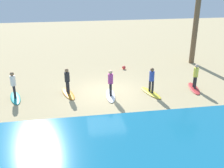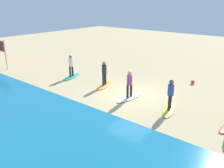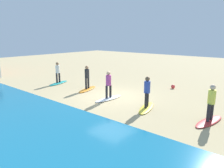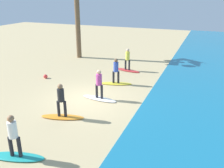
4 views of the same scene
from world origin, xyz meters
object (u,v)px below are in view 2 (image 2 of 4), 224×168
object	(u,v)px
surfboard_teal	(72,77)
surfer_teal	(71,64)
surfer_yellow	(171,92)
surfer_orange	(104,71)
surfboard_yellow	(169,110)
surfboard_white	(129,98)
surfer_white	(130,82)
beach_ball	(193,82)
surfboard_orange	(104,85)

from	to	relation	value
surfboard_teal	surfer_teal	distance (m)	0.99
surfer_yellow	surfer_orange	bearing A→B (deg)	-7.91
surfboard_yellow	surfboard_white	size ratio (longest dim) A/B	1.00
surfer_yellow	surfboard_teal	xyz separation A→B (m)	(8.49, -0.61, -0.99)
surfer_white	beach_ball	bearing A→B (deg)	-110.62
surfboard_yellow	surfer_white	bearing A→B (deg)	-106.43
surfer_yellow	surfer_orange	size ratio (longest dim) A/B	1.00
surfer_orange	surfboard_white	bearing A→B (deg)	164.26
surfer_yellow	beach_ball	world-z (taller)	surfer_yellow
surfboard_yellow	surfboard_white	distance (m)	2.63
surfer_yellow	beach_ball	distance (m)	5.14
surfer_orange	surfboard_teal	world-z (taller)	surfer_orange
surfer_white	surfer_teal	world-z (taller)	same
surfboard_yellow	surfer_teal	bearing A→B (deg)	-110.74
surfer_teal	surfboard_orange	bearing A→B (deg)	-177.77
surfboard_orange	beach_ball	distance (m)	6.23
surfer_orange	surfer_teal	distance (m)	3.23
beach_ball	surfer_white	bearing A→B (deg)	69.38
surfboard_white	surfer_white	size ratio (longest dim) A/B	1.28
surfboard_orange	surfboard_teal	world-z (taller)	same
surfer_yellow	surfboard_orange	bearing A→B (deg)	-7.91
surfer_yellow	beach_ball	xyz separation A→B (m)	(0.74, -5.01, -0.90)
surfer_yellow	surfer_teal	bearing A→B (deg)	-4.08
surfboard_white	surfboard_teal	distance (m)	5.89
surfer_yellow	surfer_orange	distance (m)	5.32
surfer_teal	surfer_yellow	bearing A→B (deg)	175.92
surfboard_white	beach_ball	xyz separation A→B (m)	(-1.89, -5.02, 0.10)
surfer_yellow	surfboard_orange	size ratio (longest dim) A/B	0.78
surfboard_white	surfer_white	world-z (taller)	surfer_white
surfer_teal	surfer_orange	bearing A→B (deg)	-177.77
surfboard_yellow	surfer_orange	distance (m)	5.41
surfer_orange	surfer_teal	world-z (taller)	same
surfboard_yellow	beach_ball	distance (m)	5.07
surfboard_orange	surfer_teal	distance (m)	3.38
surfer_yellow	surfboard_white	bearing A→B (deg)	0.23
beach_ball	surfer_orange	bearing A→B (deg)	43.42
surfboard_yellow	surfboard_teal	distance (m)	8.52
surfer_yellow	surfer_teal	distance (m)	8.52
surfboard_white	surfboard_teal	bearing A→B (deg)	-91.23
surfboard_yellow	surfer_yellow	size ratio (longest dim) A/B	1.28
surfboard_yellow	surfboard_teal	bearing A→B (deg)	-110.74
surfer_teal	surfboard_white	bearing A→B (deg)	174.00
surfer_yellow	surfboard_orange	world-z (taller)	surfer_yellow
surfboard_yellow	surfboard_white	world-z (taller)	same
surfer_orange	beach_ball	xyz separation A→B (m)	(-4.52, -4.28, -0.90)
surfer_orange	surfer_teal	size ratio (longest dim) A/B	1.00
surfboard_orange	beach_ball	bearing A→B (deg)	117.62
beach_ball	surfboard_orange	bearing A→B (deg)	43.42
surfer_white	beach_ball	distance (m)	5.44
surfboard_white	beach_ball	world-z (taller)	beach_ball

